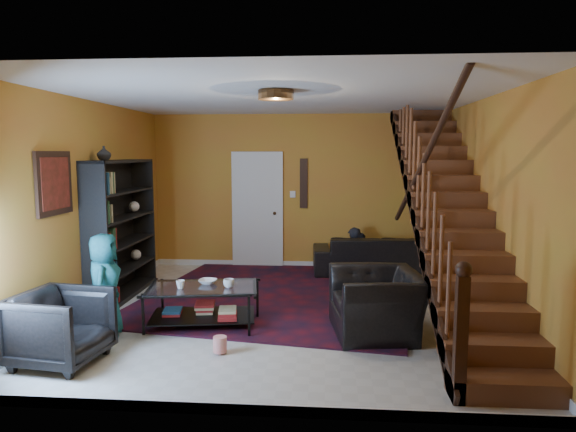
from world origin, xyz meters
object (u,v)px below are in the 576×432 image
object	(u,v)px
bookshelf	(122,231)
armchair_left	(61,327)
sofa	(379,255)
armchair_right	(377,303)
coffee_table	(203,303)

from	to	relation	value
bookshelf	armchair_left	size ratio (longest dim) A/B	2.45
sofa	armchair_left	bearing A→B (deg)	46.58
armchair_left	armchair_right	world-z (taller)	armchair_left
armchair_right	coffee_table	distance (m)	2.09
bookshelf	armchair_right	world-z (taller)	bookshelf
sofa	coffee_table	bearing A→B (deg)	47.77
bookshelf	coffee_table	distance (m)	2.06
sofa	armchair_right	size ratio (longest dim) A/B	2.04
armchair_right	coffee_table	size ratio (longest dim) A/B	0.81
bookshelf	armchair_left	bearing A→B (deg)	-81.77
coffee_table	armchair_right	bearing A→B (deg)	-2.90
bookshelf	armchair_left	distance (m)	2.55
bookshelf	coffee_table	bearing A→B (deg)	-39.85
armchair_left	coffee_table	world-z (taller)	armchair_left
bookshelf	sofa	xyz separation A→B (m)	(3.90, 1.70, -0.63)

